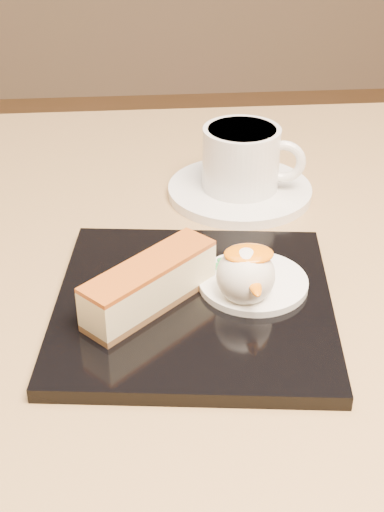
{
  "coord_description": "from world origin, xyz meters",
  "views": [
    {
      "loc": [
        -0.02,
        -0.52,
        1.06
      ],
      "look_at": [
        0.02,
        -0.04,
        0.76
      ],
      "focal_mm": 50.0,
      "sensor_mm": 36.0,
      "label": 1
    }
  ],
  "objects": [
    {
      "name": "coffee_cup",
      "position": [
        0.08,
        0.14,
        0.76
      ],
      "size": [
        0.1,
        0.08,
        0.06
      ],
      "rotation": [
        0.0,
        0.0,
        -0.27
      ],
      "color": "white",
      "rests_on": "saucer"
    },
    {
      "name": "mango_sauce",
      "position": [
        0.06,
        -0.06,
        0.77
      ],
      "size": [
        0.04,
        0.03,
        0.01
      ],
      "primitive_type": "ellipsoid",
      "color": "orange",
      "rests_on": "ice_cream_scoop"
    },
    {
      "name": "table",
      "position": [
        0.0,
        0.0,
        0.56
      ],
      "size": [
        0.8,
        0.8,
        0.72
      ],
      "color": "black",
      "rests_on": "ground"
    },
    {
      "name": "saucer",
      "position": [
        0.08,
        0.14,
        0.72
      ],
      "size": [
        0.15,
        0.15,
        0.01
      ],
      "primitive_type": "cylinder",
      "color": "white",
      "rests_on": "table"
    },
    {
      "name": "cream_smear",
      "position": [
        0.07,
        -0.04,
        0.73
      ],
      "size": [
        0.09,
        0.09,
        0.01
      ],
      "primitive_type": "cylinder",
      "color": "white",
      "rests_on": "dessert_plate"
    },
    {
      "name": "ice_cream_scoop",
      "position": [
        0.06,
        -0.06,
        0.76
      ],
      "size": [
        0.05,
        0.05,
        0.05
      ],
      "primitive_type": "sphere",
      "color": "white",
      "rests_on": "cream_smear"
    },
    {
      "name": "cheesecake",
      "position": [
        -0.02,
        -0.06,
        0.75
      ],
      "size": [
        0.11,
        0.11,
        0.04
      ],
      "rotation": [
        0.0,
        0.0,
        0.75
      ],
      "color": "brown",
      "rests_on": "dessert_plate"
    },
    {
      "name": "mint_sprig",
      "position": [
        0.04,
        -0.02,
        0.74
      ],
      "size": [
        0.04,
        0.03,
        0.0
      ],
      "color": "green",
      "rests_on": "cream_smear"
    },
    {
      "name": "dessert_plate",
      "position": [
        0.02,
        -0.06,
        0.73
      ],
      "size": [
        0.24,
        0.24,
        0.01
      ],
      "primitive_type": "cube",
      "rotation": [
        0.0,
        0.0,
        -0.12
      ],
      "color": "black",
      "rests_on": "table"
    }
  ]
}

